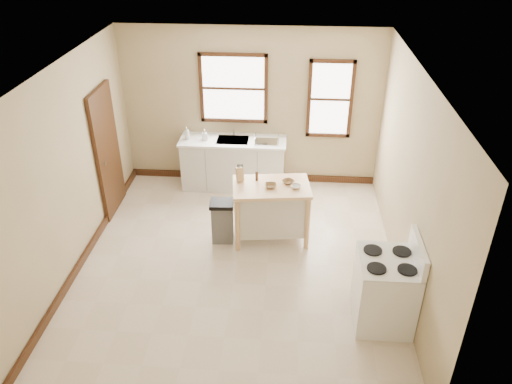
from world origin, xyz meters
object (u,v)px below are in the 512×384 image
dish_rack (267,139)px  knife_block (240,175)px  soap_bottle_b (205,135)px  bowl_c (296,187)px  bowl_b (288,182)px  pepper_grinder (257,176)px  kitchen_island (271,212)px  gas_stove (386,282)px  trash_bin (222,221)px  bowl_a (271,186)px  soap_bottle_a (187,133)px

dish_rack → knife_block: 1.42m
soap_bottle_b → bowl_c: 2.24m
dish_rack → bowl_b: bearing=-79.3°
pepper_grinder → bowl_c: (0.58, -0.19, -0.05)m
kitchen_island → bowl_c: bearing=-14.6°
gas_stove → bowl_c: bearing=124.3°
trash_bin → pepper_grinder: bearing=24.5°
pepper_grinder → bowl_b: (0.47, -0.05, -0.05)m
bowl_a → dish_rack: bearing=95.2°
knife_block → pepper_grinder: bearing=-13.4°
soap_bottle_a → kitchen_island: 2.24m
kitchen_island → pepper_grinder: (-0.23, 0.14, 0.54)m
dish_rack → trash_bin: (-0.57, -1.63, -0.63)m
dish_rack → bowl_c: dish_rack is taller
knife_block → trash_bin: knife_block is taller
soap_bottle_b → gas_stove: (2.68, -3.18, -0.42)m
trash_bin → gas_stove: gas_stove is taller
knife_block → soap_bottle_b: bearing=99.1°
bowl_c → trash_bin: size_ratio=0.21×
bowl_a → bowl_c: size_ratio=1.21×
pepper_grinder → bowl_b: size_ratio=0.88×
knife_block → gas_stove: bearing=-61.7°
soap_bottle_b → bowl_a: 2.00m
kitchen_island → knife_block: (-0.48, 0.12, 0.56)m
bowl_a → bowl_c: bearing=0.1°
soap_bottle_a → pepper_grinder: 1.90m
pepper_grinder → gas_stove: bearing=-46.9°
trash_bin → bowl_b: bearing=9.0°
soap_bottle_a → bowl_a: soap_bottle_a is taller
knife_block → soap_bottle_a: bearing=108.1°
bowl_b → gas_stove: bearing=-55.3°
bowl_c → gas_stove: gas_stove is taller
soap_bottle_a → pepper_grinder: size_ratio=1.54×
soap_bottle_a → bowl_a: bearing=-50.3°
gas_stove → trash_bin: bearing=145.0°
soap_bottle_a → bowl_c: 2.46m
kitchen_island → gas_stove: 2.20m
kitchen_island → bowl_a: bearing=-109.5°
bowl_c → kitchen_island: bearing=172.5°
dish_rack → kitchen_island: bearing=-89.2°
soap_bottle_b → pepper_grinder: (1.01, -1.39, -0.02)m
dish_rack → bowl_c: bearing=-76.8°
pepper_grinder → bowl_a: 0.29m
soap_bottle_b → bowl_a: (1.22, -1.58, -0.07)m
soap_bottle_b → bowl_b: bearing=-61.7°
pepper_grinder → dish_rack: bearing=87.0°
bowl_b → gas_stove: gas_stove is taller
bowl_a → knife_block: bearing=160.5°
kitchen_island → trash_bin: bearing=-177.0°
bowl_c → soap_bottle_a: bearing=140.5°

